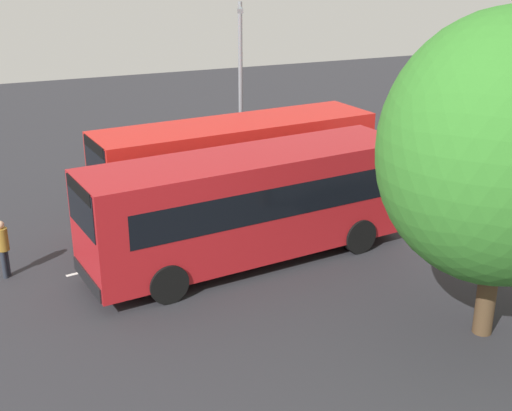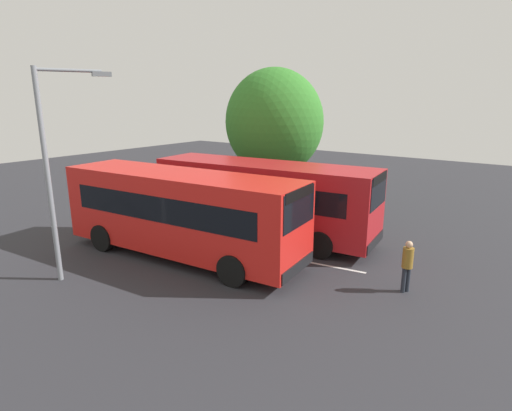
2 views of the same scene
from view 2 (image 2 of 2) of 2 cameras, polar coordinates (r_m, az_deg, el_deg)
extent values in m
plane|color=#2B2B30|center=(16.44, -4.57, -5.63)|extent=(60.08, 60.08, 0.00)
cube|color=red|center=(15.10, -10.39, -0.73)|extent=(9.56, 3.25, 2.76)
cube|color=black|center=(12.41, 5.84, -0.36)|extent=(0.32, 2.10, 1.16)
cube|color=black|center=(15.88, -7.69, 1.37)|extent=(7.85, 0.82, 0.88)
cube|color=black|center=(14.20, -13.53, -0.50)|extent=(7.85, 0.82, 0.88)
cube|color=black|center=(12.29, 5.98, 1.69)|extent=(0.28, 1.91, 0.32)
cube|color=black|center=(13.02, 5.74, -8.50)|extent=(0.30, 2.19, 0.36)
cylinder|color=black|center=(14.69, 1.70, -5.96)|extent=(1.06, 0.38, 1.03)
cylinder|color=black|center=(12.91, -3.29, -8.98)|extent=(1.06, 0.38, 1.03)
cylinder|color=black|center=(18.23, -15.00, -2.34)|extent=(1.06, 0.38, 1.03)
cylinder|color=black|center=(16.83, -20.51, -4.21)|extent=(1.06, 0.38, 1.03)
cube|color=#AD191E|center=(17.06, 0.99, 1.28)|extent=(9.58, 3.41, 2.76)
cube|color=black|center=(15.25, 16.48, 1.93)|extent=(0.35, 2.10, 1.16)
cube|color=black|center=(17.99, 2.80, 3.05)|extent=(7.84, 0.95, 0.88)
cube|color=black|center=(16.00, -1.02, 1.61)|extent=(7.84, 0.95, 0.88)
cube|color=black|center=(15.15, 16.67, 3.61)|extent=(0.31, 1.91, 0.32)
cube|color=black|center=(15.75, 16.08, -4.86)|extent=(0.34, 2.19, 0.36)
cylinder|color=black|center=(17.23, 11.60, -3.11)|extent=(1.06, 0.39, 1.03)
cylinder|color=black|center=(15.21, 8.85, -5.40)|extent=(1.06, 0.39, 1.03)
cylinder|color=black|center=(19.84, -5.03, -0.51)|extent=(1.06, 0.39, 1.03)
cylinder|color=black|center=(18.10, -9.13, -2.13)|extent=(1.06, 0.39, 1.03)
cylinder|color=#232833|center=(13.31, 19.76, -9.70)|extent=(0.13, 0.13, 0.79)
cylinder|color=#232833|center=(13.42, 20.28, -9.55)|extent=(0.13, 0.13, 0.79)
cylinder|color=olive|center=(13.10, 20.29, -6.80)|extent=(0.44, 0.44, 0.62)
sphere|color=tan|center=(12.96, 20.45, -5.08)|extent=(0.21, 0.21, 0.21)
cylinder|color=gray|center=(14.02, -26.84, 3.23)|extent=(0.16, 0.16, 6.58)
cylinder|color=gray|center=(13.94, -24.50, 16.68)|extent=(0.78, 1.75, 0.10)
cube|color=slate|center=(14.09, -20.60, 16.68)|extent=(0.40, 0.59, 0.14)
cylinder|color=#4C3823|center=(23.68, 2.40, 3.58)|extent=(0.44, 0.44, 2.29)
ellipsoid|color=#337A28|center=(23.28, 2.49, 11.44)|extent=(5.59, 5.03, 5.87)
cube|color=silver|center=(16.44, -4.57, -5.62)|extent=(11.16, 1.87, 0.01)
camera|label=1|loc=(29.86, 32.63, 17.38)|focal=47.31mm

